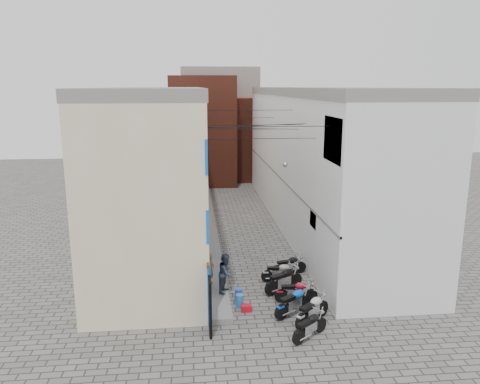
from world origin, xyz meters
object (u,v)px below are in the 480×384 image
object	(u,v)px
water_jug_near	(239,300)
red_crate	(246,308)
motorcycle_b	(313,308)
motorcycle_f	(280,271)
motorcycle_a	(310,325)
motorcycle_g	(289,264)
motorcycle_e	(284,278)
water_jug_far	(239,295)
person_a	(210,269)
person_b	(226,273)
motorcycle_d	(296,290)
motorcycle_c	(294,300)

from	to	relation	value
water_jug_near	red_crate	world-z (taller)	water_jug_near
motorcycle_b	motorcycle_f	bearing A→B (deg)	145.77
motorcycle_a	motorcycle_g	distance (m)	5.95
motorcycle_e	water_jug_far	world-z (taller)	motorcycle_e
motorcycle_f	water_jug_near	size ratio (longest dim) A/B	3.45
person_a	red_crate	size ratio (longest dim) A/B	3.46
motorcycle_e	red_crate	distance (m)	2.62
motorcycle_a	water_jug_near	distance (m)	3.65
person_b	red_crate	size ratio (longest dim) A/B	4.08
motorcycle_b	person_a	distance (m)	5.22
water_jug_near	water_jug_far	size ratio (longest dim) A/B	0.99
motorcycle_d	person_a	world-z (taller)	person_a
motorcycle_d	red_crate	size ratio (longest dim) A/B	4.35
motorcycle_b	water_jug_near	world-z (taller)	motorcycle_b
motorcycle_a	motorcycle_f	xyz separation A→B (m)	(-0.14, 5.16, -0.01)
motorcycle_e	red_crate	bearing A→B (deg)	-78.77
motorcycle_c	motorcycle_f	xyz separation A→B (m)	(0.03, 3.27, -0.09)
motorcycle_a	motorcycle_b	bearing A→B (deg)	124.22
motorcycle_g	person_b	xyz separation A→B (m)	(-3.27, -2.15, 0.59)
motorcycle_a	water_jug_near	size ratio (longest dim) A/B	3.53
motorcycle_g	water_jug_near	size ratio (longest dim) A/B	3.53
motorcycle_d	motorcycle_b	bearing A→B (deg)	11.31
motorcycle_a	water_jug_far	bearing A→B (deg)	177.36
person_a	red_crate	distance (m)	2.80
motorcycle_a	motorcycle_f	bearing A→B (deg)	144.67
motorcycle_a	motorcycle_c	size ratio (longest dim) A/B	0.88
motorcycle_a	motorcycle_d	bearing A→B (deg)	140.35
motorcycle_e	motorcycle_g	xyz separation A→B (m)	(0.64, 1.86, -0.09)
person_b	water_jug_near	bearing A→B (deg)	-129.59
motorcycle_e	motorcycle_d	bearing A→B (deg)	-15.05
motorcycle_f	water_jug_far	world-z (taller)	motorcycle_f
motorcycle_g	red_crate	distance (m)	4.41
red_crate	motorcycle_f	bearing A→B (deg)	55.46
motorcycle_b	motorcycle_g	size ratio (longest dim) A/B	1.14
motorcycle_g	motorcycle_b	bearing A→B (deg)	-17.06
motorcycle_g	motorcycle_e	bearing A→B (deg)	-34.98
water_jug_far	person_b	bearing A→B (deg)	141.48
motorcycle_d	red_crate	bearing A→B (deg)	-70.61
motorcycle_d	person_b	xyz separation A→B (m)	(-2.95, 0.83, 0.58)
water_jug_far	red_crate	xyz separation A→B (m)	(0.22, -1.03, -0.13)
motorcycle_c	motorcycle_g	world-z (taller)	motorcycle_c
motorcycle_c	person_a	size ratio (longest dim) A/B	1.41
motorcycle_d	motorcycle_f	xyz separation A→B (m)	(-0.28, 2.20, -0.02)
water_jug_near	water_jug_far	distance (m)	0.56
motorcycle_b	motorcycle_c	xyz separation A→B (m)	(-0.55, 0.78, 0.00)
motorcycle_d	water_jug_near	xyz separation A→B (m)	(-2.46, -0.14, -0.28)
motorcycle_a	person_b	world-z (taller)	person_b
motorcycle_e	water_jug_near	bearing A→B (deg)	-90.58
motorcycle_a	water_jug_far	world-z (taller)	motorcycle_a
motorcycle_d	motorcycle_c	bearing A→B (deg)	-12.37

